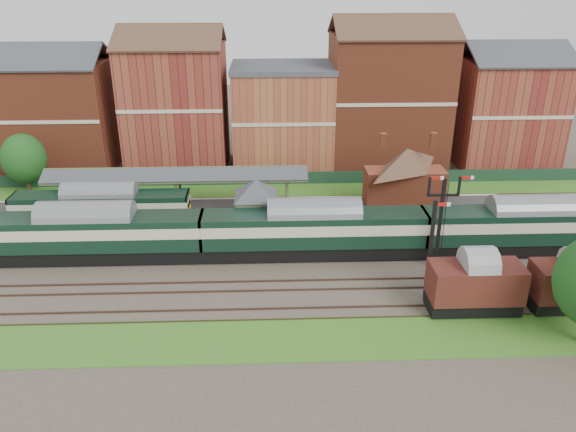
{
  "coord_description": "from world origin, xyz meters",
  "views": [
    {
      "loc": [
        -1.91,
        -43.45,
        23.1
      ],
      "look_at": [
        -0.19,
        2.0,
        3.0
      ],
      "focal_mm": 35.0,
      "sensor_mm": 36.0,
      "label": 1
    }
  ],
  "objects_px": {
    "signal_box": "(256,209)",
    "dmu_train": "(314,230)",
    "platform_railcar": "(102,207)",
    "goods_van_a": "(475,284)",
    "semaphore_bracket": "(441,218)"
  },
  "relations": [
    {
      "from": "signal_box",
      "to": "dmu_train",
      "type": "relative_size",
      "value": 0.1
    },
    {
      "from": "platform_railcar",
      "to": "goods_van_a",
      "type": "distance_m",
      "value": 34.44
    },
    {
      "from": "dmu_train",
      "to": "goods_van_a",
      "type": "distance_m",
      "value": 14.19
    },
    {
      "from": "semaphore_bracket",
      "to": "dmu_train",
      "type": "distance_m",
      "value": 10.6
    },
    {
      "from": "signal_box",
      "to": "platform_railcar",
      "type": "xyz_separation_m",
      "value": [
        -14.84,
        3.25,
        -0.94
      ]
    },
    {
      "from": "goods_van_a",
      "to": "semaphore_bracket",
      "type": "bearing_deg",
      "value": 97.68
    },
    {
      "from": "signal_box",
      "to": "platform_railcar",
      "type": "relative_size",
      "value": 0.36
    },
    {
      "from": "semaphore_bracket",
      "to": "goods_van_a",
      "type": "relative_size",
      "value": 1.24
    },
    {
      "from": "signal_box",
      "to": "platform_railcar",
      "type": "distance_m",
      "value": 15.22
    },
    {
      "from": "platform_railcar",
      "to": "dmu_train",
      "type": "bearing_deg",
      "value": -18.18
    },
    {
      "from": "semaphore_bracket",
      "to": "goods_van_a",
      "type": "xyz_separation_m",
      "value": [
        0.88,
        -6.5,
        -2.38
      ]
    },
    {
      "from": "platform_railcar",
      "to": "goods_van_a",
      "type": "height_order",
      "value": "goods_van_a"
    },
    {
      "from": "signal_box",
      "to": "dmu_train",
      "type": "bearing_deg",
      "value": -33.3
    },
    {
      "from": "dmu_train",
      "to": "platform_railcar",
      "type": "bearing_deg",
      "value": 161.82
    },
    {
      "from": "signal_box",
      "to": "dmu_train",
      "type": "xyz_separation_m",
      "value": [
        4.95,
        -3.25,
        -0.62
      ]
    }
  ]
}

